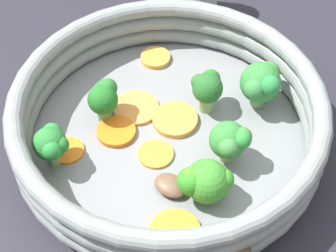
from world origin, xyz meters
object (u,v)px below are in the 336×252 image
object	(u,v)px
carrot_slice_5	(116,131)
broccoli_floret_2	(261,83)
carrot_slice_1	(156,154)
carrot_slice_6	(136,108)
broccoli_floret_5	(104,97)
broccoli_floret_0	(231,141)
broccoli_floret_1	(207,88)
carrot_slice_0	(175,232)
skillet	(168,140)
broccoli_floret_3	(51,144)
carrot_slice_3	(68,151)
carrot_slice_4	(155,58)
carrot_slice_2	(175,120)
broccoli_floret_4	(204,181)
mushroom_piece_0	(171,186)

from	to	relation	value
carrot_slice_5	broccoli_floret_2	distance (m)	0.15
carrot_slice_1	carrot_slice_5	xyz separation A→B (m)	(-0.00, 0.05, 0.00)
carrot_slice_6	broccoli_floret_5	world-z (taller)	broccoli_floret_5
carrot_slice_6	broccoli_floret_0	xyz separation A→B (m)	(0.00, -0.11, 0.03)
carrot_slice_1	broccoli_floret_1	bearing A→B (deg)	-2.09
carrot_slice_0	broccoli_floret_1	size ratio (longest dim) A/B	1.00
skillet	broccoli_floret_3	size ratio (longest dim) A/B	6.17
carrot_slice_5	carrot_slice_0	bearing A→B (deg)	-115.96
carrot_slice_3	carrot_slice_4	distance (m)	0.16
carrot_slice_2	broccoli_floret_4	world-z (taller)	broccoli_floret_4
broccoli_floret_4	carrot_slice_4	bearing A→B (deg)	51.13
carrot_slice_4	broccoli_floret_5	xyz separation A→B (m)	(-0.10, -0.01, 0.03)
broccoli_floret_2	broccoli_floret_5	distance (m)	0.16
skillet	carrot_slice_1	world-z (taller)	carrot_slice_1
carrot_slice_0	mushroom_piece_0	bearing A→B (deg)	41.36
carrot_slice_0	broccoli_floret_0	xyz separation A→B (m)	(0.10, 0.01, 0.03)
broccoli_floret_0	broccoli_floret_2	bearing A→B (deg)	10.79
carrot_slice_0	broccoli_floret_4	xyz separation A→B (m)	(0.05, 0.00, 0.02)
skillet	carrot_slice_3	size ratio (longest dim) A/B	8.81
mushroom_piece_0	carrot_slice_0	bearing A→B (deg)	-138.64
carrot_slice_6	broccoli_floret_5	distance (m)	0.04
carrot_slice_1	carrot_slice_4	distance (m)	0.13
carrot_slice_5	broccoli_floret_5	bearing A→B (deg)	63.73
carrot_slice_0	broccoli_floret_5	size ratio (longest dim) A/B	1.03
carrot_slice_4	broccoli_floret_5	size ratio (longest dim) A/B	0.74
carrot_slice_6	broccoli_floret_3	size ratio (longest dim) A/B	1.02
carrot_slice_5	broccoli_floret_2	xyz separation A→B (m)	(0.12, -0.09, 0.03)
carrot_slice_3	mushroom_piece_0	xyz separation A→B (m)	(0.03, -0.11, 0.00)
carrot_slice_1	carrot_slice_5	size ratio (longest dim) A/B	0.89
broccoli_floret_3	carrot_slice_3	bearing A→B (deg)	3.93
carrot_slice_2	mushroom_piece_0	world-z (taller)	mushroom_piece_0
broccoli_floret_2	broccoli_floret_4	size ratio (longest dim) A/B	1.16
carrot_slice_2	broccoli_floret_5	world-z (taller)	broccoli_floret_5
carrot_slice_2	broccoli_floret_3	xyz separation A→B (m)	(-0.11, 0.06, 0.03)
broccoli_floret_1	broccoli_floret_5	size ratio (longest dim) A/B	1.04
carrot_slice_1	broccoli_floret_1	world-z (taller)	broccoli_floret_1
skillet	broccoli_floret_3	bearing A→B (deg)	144.77
broccoli_floret_5	mushroom_piece_0	xyz separation A→B (m)	(-0.03, -0.11, -0.02)
broccoli_floret_0	broccoli_floret_3	bearing A→B (deg)	128.32
broccoli_floret_0	broccoli_floret_1	bearing A→B (deg)	52.08
mushroom_piece_0	carrot_slice_5	bearing A→B (deg)	76.02
broccoli_floret_5	carrot_slice_3	bearing A→B (deg)	-179.30
skillet	carrot_slice_6	bearing A→B (deg)	80.04
carrot_slice_3	broccoli_floret_4	distance (m)	0.14
carrot_slice_1	carrot_slice_3	world-z (taller)	same
carrot_slice_2	carrot_slice_0	bearing A→B (deg)	-143.44
carrot_slice_1	broccoli_floret_5	bearing A→B (deg)	82.51
carrot_slice_1	broccoli_floret_4	world-z (taller)	broccoli_floret_4
carrot_slice_1	broccoli_floret_0	bearing A→B (deg)	-58.16
carrot_slice_1	broccoli_floret_0	world-z (taller)	broccoli_floret_0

